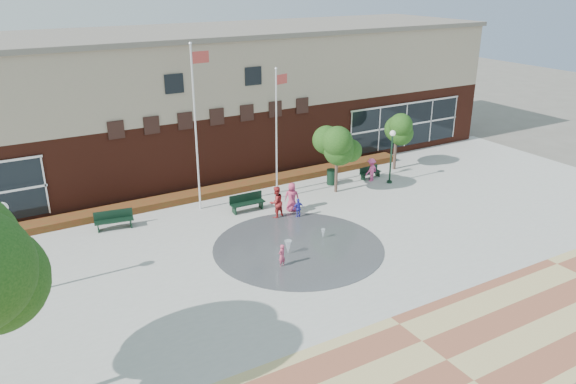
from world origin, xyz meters
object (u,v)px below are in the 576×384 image
flagpole_right (277,128)px  bench_left (114,223)px  trash_can (331,177)px  child_splash (282,256)px  flagpole_left (196,120)px

flagpole_right → bench_left: 10.38m
trash_can → child_splash: 11.18m
flagpole_right → trash_can: 5.63m
trash_can → child_splash: size_ratio=0.90×
bench_left → trash_can: 13.67m
child_splash → bench_left: bearing=-75.1°
flagpole_left → flagpole_right: size_ratio=1.20×
bench_left → child_splash: (5.62, -7.96, 0.23)m
flagpole_right → trash_can: size_ratio=7.76×
trash_can → child_splash: (-8.05, -7.76, 0.05)m
flagpole_left → child_splash: 9.46m
trash_can → child_splash: child_splash is taller
flagpole_right → trash_can: flagpole_right is taller
flagpole_left → bench_left: flagpole_left is taller
flagpole_left → trash_can: flagpole_left is taller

